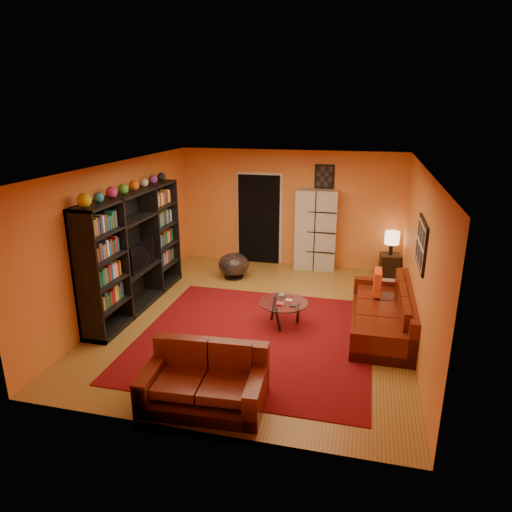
% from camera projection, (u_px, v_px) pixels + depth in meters
% --- Properties ---
extents(floor, '(6.00, 6.00, 0.00)m').
position_uv_depth(floor, '(259.00, 318.00, 7.90)').
color(floor, brown).
rests_on(floor, ground).
extents(ceiling, '(6.00, 6.00, 0.00)m').
position_uv_depth(ceiling, '(259.00, 166.00, 7.10)').
color(ceiling, white).
rests_on(ceiling, wall_back).
extents(wall_back, '(6.00, 0.00, 6.00)m').
position_uv_depth(wall_back, '(290.00, 209.00, 10.27)').
color(wall_back, orange).
rests_on(wall_back, floor).
extents(wall_front, '(6.00, 0.00, 6.00)m').
position_uv_depth(wall_front, '(193.00, 327.00, 4.73)').
color(wall_front, orange).
rests_on(wall_front, floor).
extents(wall_left, '(0.00, 6.00, 6.00)m').
position_uv_depth(wall_left, '(122.00, 236.00, 8.06)').
color(wall_left, orange).
rests_on(wall_left, floor).
extents(wall_right, '(0.00, 6.00, 6.00)m').
position_uv_depth(wall_right, '(419.00, 257.00, 6.94)').
color(wall_right, orange).
rests_on(wall_right, floor).
extents(rug, '(3.60, 3.60, 0.01)m').
position_uv_depth(rug, '(255.00, 337.00, 7.23)').
color(rug, '#52090D').
rests_on(rug, floor).
extents(doorway, '(0.95, 0.10, 2.04)m').
position_uv_depth(doorway, '(259.00, 220.00, 10.48)').
color(doorway, black).
rests_on(doorway, floor).
extents(wall_art_right, '(0.03, 1.00, 0.70)m').
position_uv_depth(wall_art_right, '(422.00, 244.00, 6.57)').
color(wall_art_right, black).
rests_on(wall_art_right, wall_right).
extents(wall_art_back, '(0.42, 0.03, 0.52)m').
position_uv_depth(wall_art_back, '(324.00, 177.00, 9.85)').
color(wall_art_back, black).
rests_on(wall_art_back, wall_back).
extents(entertainment_unit, '(0.45, 3.00, 2.10)m').
position_uv_depth(entertainment_unit, '(134.00, 251.00, 8.09)').
color(entertainment_unit, black).
rests_on(entertainment_unit, floor).
extents(tv, '(0.85, 0.11, 0.49)m').
position_uv_depth(tv, '(138.00, 255.00, 8.12)').
color(tv, black).
rests_on(tv, entertainment_unit).
extents(sofa, '(0.99, 2.37, 0.85)m').
position_uv_depth(sofa, '(388.00, 314.00, 7.40)').
color(sofa, '#4C130A').
rests_on(sofa, rug).
extents(loveseat, '(1.53, 0.97, 0.85)m').
position_uv_depth(loveseat, '(206.00, 380.00, 5.60)').
color(loveseat, '#4C130A').
rests_on(loveseat, rug).
extents(throw_pillow, '(0.12, 0.42, 0.42)m').
position_uv_depth(throw_pillow, '(377.00, 282.00, 7.79)').
color(throw_pillow, '#F14B1A').
rests_on(throw_pillow, sofa).
extents(coffee_table, '(0.82, 0.82, 0.41)m').
position_uv_depth(coffee_table, '(283.00, 305.00, 7.53)').
color(coffee_table, silver).
rests_on(coffee_table, floor).
extents(storage_cabinet, '(0.92, 0.45, 1.79)m').
position_uv_depth(storage_cabinet, '(316.00, 230.00, 10.07)').
color(storage_cabinet, '#B5AFA7').
rests_on(storage_cabinet, floor).
extents(bowl_chair, '(0.65, 0.65, 0.54)m').
position_uv_depth(bowl_chair, '(234.00, 265.00, 9.69)').
color(bowl_chair, black).
rests_on(bowl_chair, floor).
extents(side_table, '(0.44, 0.44, 0.50)m').
position_uv_depth(side_table, '(389.00, 266.00, 9.75)').
color(side_table, black).
rests_on(side_table, floor).
extents(table_lamp, '(0.30, 0.30, 0.50)m').
position_uv_depth(table_lamp, '(392.00, 238.00, 9.56)').
color(table_lamp, black).
rests_on(table_lamp, side_table).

